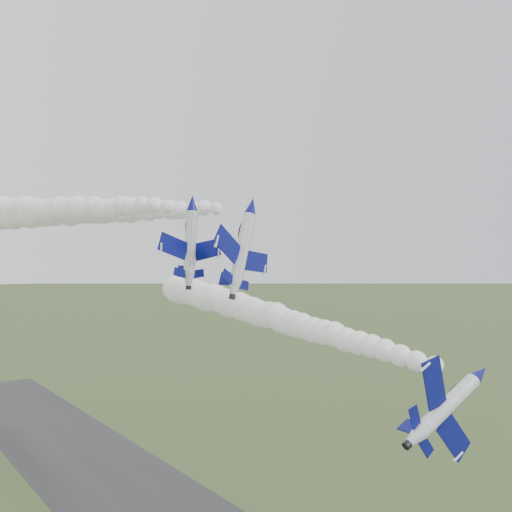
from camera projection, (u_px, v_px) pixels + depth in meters
The scene contains 6 objects.
jet_lead at pixel (481, 374), 51.78m from camera, with size 4.70×11.94×8.82m.
smoke_trail_jet_lead at pixel (263, 313), 83.99m from camera, with size 5.31×69.85×5.31m, color white, non-canonical shape.
jet_pair_left at pixel (193, 203), 70.14m from camera, with size 9.91×11.69×2.91m.
smoke_trail_jet_pair_left at pixel (43, 210), 97.47m from camera, with size 5.94×74.84×5.94m, color white, non-canonical shape.
jet_pair_right at pixel (252, 206), 74.02m from camera, with size 11.01×13.49×4.57m.
smoke_trail_jet_pair_right at pixel (81, 212), 94.01m from camera, with size 5.64×62.80×5.64m, color white, non-canonical shape.
Camera 1 is at (-38.44, -35.67, 38.57)m, focal length 40.00 mm.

